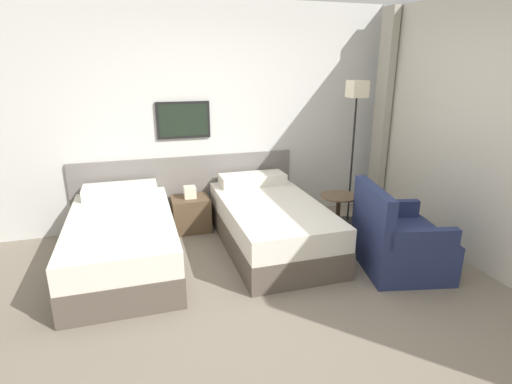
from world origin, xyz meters
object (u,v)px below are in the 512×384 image
(floor_lamp, at_px, (356,110))
(armchair, at_px, (398,243))
(nightstand, at_px, (191,213))
(side_table, at_px, (338,211))
(bed_near_window, at_px, (270,223))
(bed_near_door, at_px, (123,240))

(floor_lamp, relative_size, armchair, 1.76)
(floor_lamp, xyz_separation_m, armchair, (-0.17, -1.27, -1.17))
(nightstand, relative_size, side_table, 0.95)
(bed_near_window, bearing_deg, floor_lamp, 18.44)
(side_table, distance_m, armchair, 0.75)
(side_table, bearing_deg, bed_near_window, 164.41)
(side_table, bearing_deg, floor_lamp, 51.07)
(floor_lamp, bearing_deg, armchair, -97.76)
(nightstand, bearing_deg, floor_lamp, -8.56)
(side_table, bearing_deg, armchair, -64.45)
(bed_near_window, bearing_deg, nightstand, 138.08)
(nightstand, relative_size, armchair, 0.55)
(bed_near_window, relative_size, side_table, 3.22)
(bed_near_window, xyz_separation_m, armchair, (1.04, -0.87, -0.00))
(bed_near_door, height_order, nightstand, bed_near_door)
(bed_near_door, bearing_deg, side_table, -5.03)
(floor_lamp, bearing_deg, bed_near_door, -171.74)
(side_table, bearing_deg, bed_near_door, 174.97)
(nightstand, xyz_separation_m, side_table, (1.52, -0.91, 0.19))
(floor_lamp, bearing_deg, nightstand, 171.44)
(bed_near_window, distance_m, floor_lamp, 1.74)
(bed_near_door, relative_size, armchair, 1.89)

